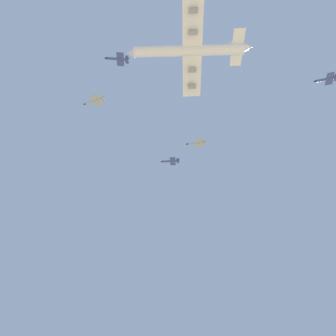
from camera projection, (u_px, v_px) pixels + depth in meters
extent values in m
cylinder|color=white|center=(189.00, 51.00, 157.80)|extent=(52.53, 52.69, 6.40)
cone|color=white|center=(130.00, 53.00, 158.90)|extent=(7.84, 7.83, 6.08)
cone|color=white|center=(248.00, 47.00, 157.15)|extent=(7.62, 7.58, 5.76)
cube|color=white|center=(192.00, 51.00, 157.03)|extent=(51.68, 50.12, 2.08)
cylinder|color=gray|center=(192.00, 86.00, 170.13)|extent=(5.65, 5.66, 3.00)
cylinder|color=gray|center=(192.00, 70.00, 162.77)|extent=(5.65, 5.66, 3.00)
cylinder|color=gray|center=(193.00, 32.00, 148.03)|extent=(5.65, 5.66, 3.00)
cylinder|color=gray|center=(193.00, 10.00, 140.67)|extent=(5.65, 5.66, 3.00)
cube|color=white|center=(235.00, 44.00, 162.99)|extent=(6.19, 6.42, 10.41)
cube|color=white|center=(237.00, 48.00, 157.50)|extent=(20.75, 20.26, 1.07)
cylinder|color=#999EA3|center=(197.00, 143.00, 192.56)|extent=(9.68, 10.78, 1.50)
cone|color=black|center=(187.00, 144.00, 193.00)|extent=(2.45, 2.49, 1.50)
cube|color=#999EA3|center=(199.00, 143.00, 192.32)|extent=(8.92, 8.58, 0.24)
cube|color=#999EA3|center=(204.00, 141.00, 193.71)|extent=(1.73, 1.94, 2.60)
cube|color=#999EA3|center=(204.00, 143.00, 192.38)|extent=(4.93, 4.66, 0.20)
cylinder|color=#38478C|center=(327.00, 79.00, 160.75)|extent=(8.65, 11.53, 1.50)
cone|color=black|center=(315.00, 81.00, 161.72)|extent=(2.37, 2.50, 1.50)
cube|color=#38478C|center=(330.00, 79.00, 160.40)|extent=(9.08, 8.18, 0.24)
cube|color=#38478C|center=(335.00, 76.00, 161.50)|extent=(1.53, 2.08, 2.60)
cube|color=#38478C|center=(336.00, 77.00, 160.18)|extent=(5.08, 4.38, 0.20)
cylinder|color=#38478C|center=(118.00, 59.00, 154.99)|extent=(10.98, 9.43, 1.50)
cone|color=black|center=(105.00, 58.00, 154.63)|extent=(2.50, 2.43, 1.50)
cube|color=#38478C|center=(120.00, 59.00, 154.91)|extent=(8.49, 8.97, 0.24)
cube|color=#38478C|center=(127.00, 59.00, 156.72)|extent=(1.98, 1.68, 2.60)
cube|color=#38478C|center=(127.00, 60.00, 155.40)|extent=(4.60, 4.97, 0.20)
cylinder|color=#38478C|center=(171.00, 161.00, 199.49)|extent=(9.92, 10.57, 1.50)
cone|color=black|center=(161.00, 162.00, 199.80)|extent=(2.46, 2.49, 1.50)
cube|color=#38478C|center=(173.00, 161.00, 199.28)|extent=(8.86, 8.66, 0.24)
cube|color=#38478C|center=(178.00, 159.00, 200.74)|extent=(1.77, 1.90, 2.60)
cube|color=#38478C|center=(178.00, 161.00, 199.42)|extent=(4.88, 4.73, 0.20)
cylinder|color=#999EA3|center=(95.00, 101.00, 164.58)|extent=(7.63, 12.09, 1.50)
cone|color=black|center=(84.00, 104.00, 166.03)|extent=(2.28, 2.48, 1.50)
cube|color=#999EA3|center=(97.00, 101.00, 164.14)|extent=(9.13, 7.73, 0.24)
cube|color=#999EA3|center=(103.00, 97.00, 164.99)|extent=(1.34, 2.19, 2.60)
cube|color=#999EA3|center=(102.00, 99.00, 163.67)|extent=(5.17, 4.08, 0.20)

